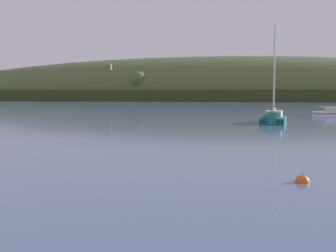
{
  "coord_description": "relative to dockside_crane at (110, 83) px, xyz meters",
  "views": [
    {
      "loc": [
        9.21,
        -3.23,
        4.34
      ],
      "look_at": [
        3.56,
        26.5,
        1.9
      ],
      "focal_mm": 44.8,
      "sensor_mm": 36.0,
      "label": 1
    }
  ],
  "objects": [
    {
      "name": "mooring_buoy_midchannel",
      "position": [
        76.6,
        -199.27,
        -9.41
      ],
      "size": [
        0.71,
        0.71,
        0.79
      ],
      "color": "#EA5B19",
      "rests_on": "ground"
    },
    {
      "name": "far_shoreline_hill",
      "position": [
        57.94,
        33.31,
        -9.12
      ],
      "size": [
        504.2,
        122.48,
        51.43
      ],
      "rotation": [
        0.0,
        0.0,
        0.02
      ],
      "color": "#35401E",
      "rests_on": "ground"
    },
    {
      "name": "dockside_crane",
      "position": [
        0.0,
        0.0,
        0.0
      ],
      "size": [
        6.29,
        12.79,
        19.65
      ],
      "rotation": [
        0.0,
        0.0,
        5.05
      ],
      "color": "#4C4C51",
      "rests_on": "ground"
    },
    {
      "name": "sailboat_far_left",
      "position": [
        77.47,
        -160.2,
        -9.1
      ],
      "size": [
        4.35,
        9.49,
        15.08
      ],
      "rotation": [
        0.0,
        0.0,
        4.58
      ],
      "color": "#0F564C",
      "rests_on": "ground"
    }
  ]
}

